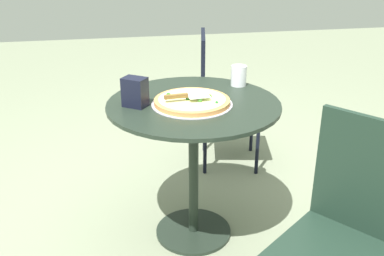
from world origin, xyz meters
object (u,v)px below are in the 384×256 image
patio_chair_corner (219,92)px  patio_table (194,135)px  pizza_server (187,96)px  napkin_dispenser (135,92)px  drinking_cup (239,76)px  pizza_on_tray (192,102)px  patio_chair_far (350,229)px

patio_chair_corner → patio_table: bearing=-112.3°
pizza_server → napkin_dispenser: bearing=167.8°
napkin_dispenser → patio_chair_corner: 1.02m
drinking_cup → pizza_on_tray: bearing=-141.0°
pizza_on_tray → patio_chair_corner: size_ratio=0.42×
patio_chair_corner → pizza_on_tray: bearing=-112.4°
napkin_dispenser → patio_chair_far: (0.69, -0.78, -0.29)m
pizza_server → patio_chair_far: size_ratio=0.23×
patio_table → pizza_on_tray: 0.19m
patio_table → patio_chair_far: (0.41, -0.78, -0.05)m
drinking_cup → patio_chair_far: size_ratio=0.12×
pizza_on_tray → pizza_server: 0.05m
patio_table → napkin_dispenser: bearing=179.0°
patio_chair_corner → napkin_dispenser: bearing=-127.5°
pizza_on_tray → patio_chair_far: patio_chair_far is taller
drinking_cup → patio_chair_far: 1.04m
pizza_server → patio_chair_far: (0.46, -0.73, -0.27)m
patio_table → patio_chair_far: 0.88m
pizza_on_tray → napkin_dispenser: bearing=173.1°
pizza_server → drinking_cup: drinking_cup is taller
patio_chair_far → napkin_dispenser: bearing=131.3°
patio_chair_far → pizza_on_tray: bearing=119.6°
napkin_dispenser → patio_chair_far: patio_chair_far is taller
patio_table → pizza_server: (-0.04, -0.05, 0.22)m
drinking_cup → napkin_dispenser: bearing=-159.7°
pizza_server → patio_chair_far: 0.91m
patio_table → drinking_cup: size_ratio=7.85×
pizza_on_tray → napkin_dispenser: 0.27m
patio_table → napkin_dispenser: napkin_dispenser is taller
pizza_server → drinking_cup: bearing=38.5°
pizza_server → pizza_on_tray: bearing=33.2°
patio_chair_far → patio_chair_corner: size_ratio=1.01×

